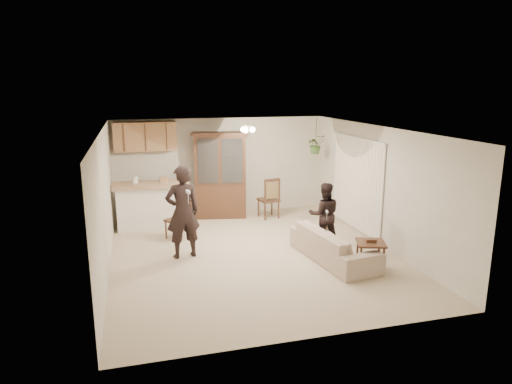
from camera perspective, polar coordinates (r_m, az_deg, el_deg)
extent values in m
plane|color=#BDAD8F|center=(9.27, -0.44, -7.75)|extent=(6.50, 6.50, 0.00)
cube|color=silver|center=(8.70, -0.47, 7.82)|extent=(5.50, 6.50, 0.02)
cube|color=beige|center=(12.01, -4.40, 3.25)|extent=(5.50, 0.02, 2.50)
cube|color=beige|center=(5.95, 7.58, -7.24)|extent=(5.50, 0.02, 2.50)
cube|color=beige|center=(8.65, -18.38, -1.31)|extent=(0.02, 6.50, 2.50)
cube|color=beige|center=(9.94, 15.06, 0.75)|extent=(0.02, 6.50, 2.50)
cube|color=white|center=(11.09, -12.87, -1.84)|extent=(1.60, 0.55, 1.00)
cube|color=tan|center=(10.97, -13.02, 0.93)|extent=(1.75, 0.70, 0.08)
cube|color=#8D5E3D|center=(11.51, -13.69, 6.77)|extent=(1.50, 0.34, 0.70)
imported|color=#2D5220|center=(11.77, 7.47, 5.93)|extent=(0.43, 0.37, 0.48)
cylinder|color=black|center=(11.73, 7.52, 7.50)|extent=(0.01, 0.01, 0.65)
imported|color=beige|center=(8.99, 9.71, -6.16)|extent=(0.98, 1.96, 0.73)
imported|color=black|center=(8.97, -9.14, -2.60)|extent=(0.72, 0.53, 1.80)
imported|color=black|center=(9.65, 8.53, -2.83)|extent=(0.76, 0.66, 1.35)
cube|color=#322012|center=(11.76, -4.42, -1.07)|extent=(1.35, 0.74, 0.85)
cube|color=#322012|center=(11.54, -4.52, 4.05)|extent=(1.34, 0.68, 1.28)
cube|color=silver|center=(11.54, -4.52, 4.05)|extent=(1.09, 0.23, 1.12)
cube|color=#322012|center=(11.46, -4.57, 7.30)|extent=(1.46, 0.78, 0.06)
cube|color=#322012|center=(8.57, 14.17, -6.19)|extent=(0.63, 0.63, 0.04)
cube|color=#322012|center=(8.70, 14.03, -8.55)|extent=(0.53, 0.53, 0.03)
cube|color=#322012|center=(8.55, 14.19, -5.88)|extent=(0.21, 0.17, 0.06)
cube|color=#322012|center=(11.65, -9.29, -1.21)|extent=(0.52, 0.52, 0.05)
cube|color=olive|center=(11.59, -9.34, 0.10)|extent=(0.33, 0.09, 0.39)
cube|color=#322012|center=(11.54, -9.39, 1.33)|extent=(0.41, 0.11, 0.08)
cube|color=#322012|center=(10.22, -9.87, -3.47)|extent=(0.59, 0.59, 0.05)
cube|color=olive|center=(10.15, -9.93, -2.10)|extent=(0.22, 0.26, 0.36)
cube|color=#322012|center=(10.09, -9.98, -0.81)|extent=(0.27, 0.32, 0.07)
cube|color=#322012|center=(11.64, 1.58, -0.98)|extent=(0.54, 0.54, 0.05)
cube|color=olive|center=(11.57, 1.59, 0.38)|extent=(0.35, 0.10, 0.40)
cube|color=#322012|center=(11.52, 1.60, 1.65)|extent=(0.43, 0.11, 0.08)
cube|color=white|center=(8.44, -8.49, 0.03)|extent=(0.07, 0.17, 0.05)
cube|color=white|center=(9.30, 8.87, -2.43)|extent=(0.06, 0.12, 0.04)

